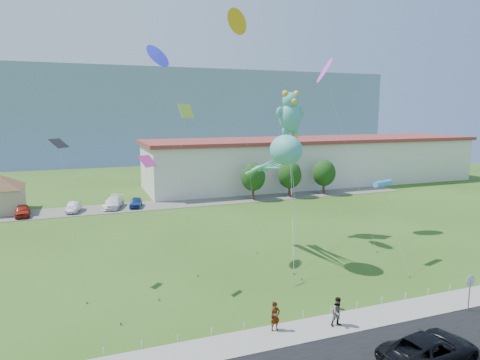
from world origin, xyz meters
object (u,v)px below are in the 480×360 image
pedestrian_right (338,312)px  octopus_kite (280,157)px  warehouse (314,161)px  parked_car_white (114,202)px  stop_sign (470,284)px  pedestrian_left (275,316)px  teddy_bear_kite (290,114)px  suv (430,350)px  parked_car_red (22,211)px  parked_car_blue (136,202)px  parked_car_silver (74,207)px

pedestrian_right → octopus_kite: size_ratio=0.16×
warehouse → parked_car_white: warehouse is taller
stop_sign → pedestrian_left: stop_sign is taller
teddy_bear_kite → parked_car_white: bearing=130.6°
parked_car_white → stop_sign: bearing=-47.5°
stop_sign → teddy_bear_kite: teddy_bear_kite is taller
suv → teddy_bear_kite: bearing=-16.8°
parked_car_red → warehouse: bearing=7.6°
octopus_kite → parked_car_red: bearing=131.6°
pedestrian_right → octopus_kite: octopus_kite is taller
suv → parked_car_white: (-12.41, 43.27, -0.04)m
stop_sign → teddy_bear_kite: 23.13m
pedestrian_left → octopus_kite: bearing=55.1°
pedestrian_left → parked_car_blue: pedestrian_left is taller
parked_car_white → warehouse: bearing=30.2°
warehouse → octopus_kite: size_ratio=5.53×
parked_car_silver → parked_car_blue: bearing=11.9°
parked_car_red → parked_car_silver: bearing=-0.4°
suv → parked_car_red: suv is taller
suv → parked_car_red: (-23.34, 42.27, -0.08)m
parked_car_silver → octopus_kite: bearing=-45.4°
warehouse → parked_car_red: size_ratio=14.84×
pedestrian_left → parked_car_silver: bearing=98.9°
octopus_kite → teddy_bear_kite: (4.69, 7.39, 3.51)m
pedestrian_left → parked_car_silver: pedestrian_left is taller
warehouse → suv: (-23.37, -51.94, -3.29)m
stop_sign → suv: bearing=-151.5°
pedestrian_right → parked_car_silver: pedestrian_right is taller
warehouse → suv: size_ratio=10.92×
parked_car_blue → octopus_kite: bearing=-58.7°
parked_car_blue → parked_car_white: bearing=-179.2°
parked_car_red → octopus_kite: octopus_kite is taller
parked_car_blue → teddy_bear_kite: size_ratio=0.25×
stop_sign → octopus_kite: 16.56m
parked_car_blue → teddy_bear_kite: 26.03m
parked_car_white → teddy_bear_kite: bearing=-32.8°
parked_car_white → octopus_kite: bearing=-49.5°
warehouse → parked_car_white: 36.96m
suv → parked_car_blue: size_ratio=1.49×
warehouse → parked_car_silver: 41.97m
pedestrian_right → parked_car_white: pedestrian_right is taller
parked_car_red → parked_car_white: (10.94, 1.00, 0.04)m
stop_sign → octopus_kite: octopus_kite is taller
warehouse → parked_car_white: bearing=-166.4°
pedestrian_left → parked_car_white: bearing=91.4°
parked_car_red → parked_car_blue: 13.80m
suv → parked_car_silver: bearing=15.1°
stop_sign → parked_car_white: stop_sign is taller
stop_sign → suv: 7.89m
pedestrian_right → parked_car_silver: (-15.20, 37.70, -0.29)m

